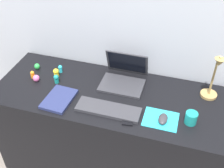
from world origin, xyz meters
TOP-DOWN VIEW (x-y plane):
  - ground_plane at (0.00, 0.00)m, footprint 6.00×6.00m
  - back_wall at (0.00, 0.35)m, footprint 2.78×0.05m
  - desk at (0.00, 0.00)m, footprint 1.58×0.62m
  - laptop at (0.07, 0.17)m, footprint 0.30×0.28m
  - keyboard at (0.05, -0.16)m, footprint 0.41×0.13m
  - mousepad at (0.38, -0.14)m, footprint 0.21×0.17m
  - mouse at (0.39, -0.15)m, footprint 0.06×0.10m
  - cell_phone at (0.19, -0.19)m, footprint 0.08×0.14m
  - desk_lamp at (0.65, 0.14)m, footprint 0.11×0.17m
  - notebook_pad at (-0.29, -0.16)m, footprint 0.18×0.25m
  - coffee_mug at (0.55, -0.11)m, footprint 0.07×0.07m
  - toy_figurine_cyan at (-0.42, 0.14)m, footprint 0.03×0.03m
  - toy_figurine_teal at (-0.39, 0.01)m, footprint 0.04×0.04m
  - toy_figurine_yellow at (-0.42, 0.08)m, footprint 0.04×0.04m
  - toy_figurine_pink at (-0.53, -0.01)m, footprint 0.05×0.05m
  - toy_figurine_orange at (-0.58, 0.01)m, footprint 0.03×0.03m
  - toy_figurine_green at (-0.60, 0.12)m, footprint 0.04×0.04m

SIDE VIEW (x-z plane):
  - ground_plane at x=0.00m, z-range 0.00..0.00m
  - desk at x=0.00m, z-range 0.00..0.74m
  - mousepad at x=0.38m, z-range 0.74..0.74m
  - cell_phone at x=0.19m, z-range 0.74..0.75m
  - keyboard at x=0.05m, z-range 0.74..0.76m
  - notebook_pad at x=-0.29m, z-range 0.74..0.76m
  - mouse at x=0.39m, z-range 0.74..0.78m
  - toy_figurine_green at x=-0.60m, z-range 0.74..0.79m
  - toy_figurine_pink at x=-0.53m, z-range 0.74..0.79m
  - back_wall at x=0.00m, z-range 0.00..1.53m
  - toy_figurine_orange at x=-0.58m, z-range 0.74..0.80m
  - toy_figurine_cyan at x=-0.42m, z-range 0.74..0.80m
  - toy_figurine_yellow at x=-0.42m, z-range 0.74..0.81m
  - toy_figurine_teal at x=-0.39m, z-range 0.74..0.81m
  - coffee_mug at x=0.55m, z-range 0.74..0.82m
  - laptop at x=0.07m, z-range 0.69..0.90m
  - desk_lamp at x=0.65m, z-range 0.73..1.08m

